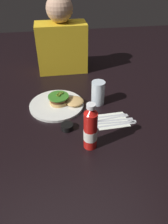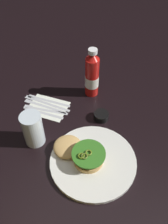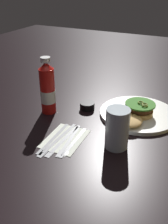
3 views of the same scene
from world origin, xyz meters
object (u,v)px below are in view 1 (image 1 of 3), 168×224
at_px(ketchup_bottle, 90,129).
at_px(water_glass, 98,93).
at_px(condiment_cup, 67,127).
at_px(dinner_plate, 57,105).
at_px(steak_knife, 119,124).
at_px(fork_utensil, 114,117).
at_px(diner_person, 61,41).
at_px(burger_sandwich, 65,100).
at_px(butter_knife, 118,122).
at_px(napkin, 112,120).
at_px(spoon_utensil, 115,115).
at_px(table_knife, 117,120).

bearing_deg(ketchup_bottle, water_glass, 72.39).
bearing_deg(condiment_cup, ketchup_bottle, -55.01).
bearing_deg(dinner_plate, steak_knife, -35.40).
relative_size(fork_utensil, diner_person, 0.39).
xyz_separation_m(burger_sandwich, diner_person, (0.02, 0.45, 0.18)).
relative_size(water_glass, steak_knife, 0.68).
xyz_separation_m(water_glass, steak_knife, (0.06, -0.20, -0.06)).
bearing_deg(butter_knife, steak_knife, -93.25).
xyz_separation_m(napkin, diner_person, (-0.20, 0.63, 0.21)).
relative_size(water_glass, condiment_cup, 2.24).
xyz_separation_m(condiment_cup, spoon_utensil, (0.26, 0.06, -0.01)).
bearing_deg(butter_knife, diner_person, 109.13).
relative_size(burger_sandwich, fork_utensil, 0.98).
relative_size(napkin, steak_knife, 0.82).
height_order(steak_knife, diner_person, diner_person).
xyz_separation_m(dinner_plate, napkin, (0.27, -0.18, -0.01)).
bearing_deg(ketchup_bottle, steak_knife, 35.65).
bearing_deg(table_knife, burger_sandwich, 144.28).
xyz_separation_m(napkin, spoon_utensil, (0.03, 0.04, 0.00)).
xyz_separation_m(steak_knife, diner_person, (-0.22, 0.66, 0.21)).
bearing_deg(dinner_plate, napkin, -33.04).
bearing_deg(steak_knife, butter_knife, 86.75).
bearing_deg(butter_knife, napkin, 145.08).
distance_m(water_glass, condiment_cup, 0.28).
bearing_deg(butter_knife, burger_sandwich, 141.73).
bearing_deg(dinner_plate, fork_utensil, -28.23).
relative_size(condiment_cup, butter_knife, 0.28).
height_order(burger_sandwich, condiment_cup, burger_sandwich).
height_order(burger_sandwich, fork_utensil, burger_sandwich).
bearing_deg(table_knife, steak_knife, -87.89).
bearing_deg(dinner_plate, water_glass, -1.77).
height_order(table_knife, diner_person, diner_person).
xyz_separation_m(burger_sandwich, water_glass, (0.18, -0.01, 0.03)).
relative_size(dinner_plate, diner_person, 0.60).
relative_size(dinner_plate, butter_knife, 1.37).
bearing_deg(water_glass, condiment_cup, -134.57).
distance_m(burger_sandwich, spoon_utensil, 0.29).
bearing_deg(steak_knife, spoon_utensil, 90.00).
bearing_deg(steak_knife, ketchup_bottle, -144.35).
bearing_deg(water_glass, spoon_utensil, -63.81).
bearing_deg(ketchup_bottle, butter_knife, 38.95).
relative_size(steak_knife, table_knife, 1.00).
bearing_deg(water_glass, table_knife, -69.50).
distance_m(steak_knife, butter_knife, 0.02).
xyz_separation_m(steak_knife, spoon_utensil, (-0.00, 0.07, 0.00)).
bearing_deg(condiment_cup, water_glass, 45.43).
height_order(napkin, butter_knife, butter_knife).
relative_size(table_knife, spoon_utensil, 1.12).
bearing_deg(steak_knife, fork_utensil, 98.67).
xyz_separation_m(dinner_plate, fork_utensil, (0.29, -0.15, -0.00)).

